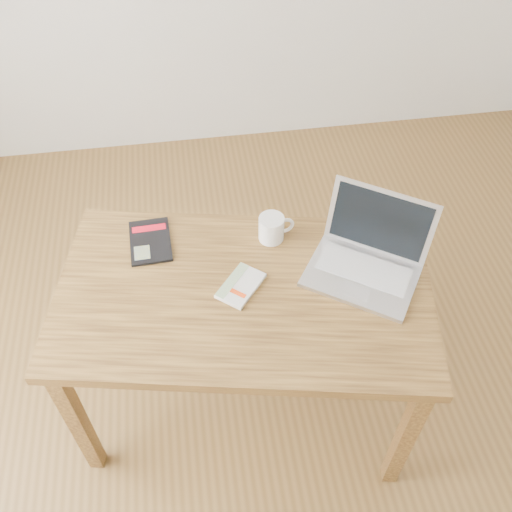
{
  "coord_description": "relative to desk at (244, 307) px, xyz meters",
  "views": [
    {
      "loc": [
        -0.25,
        -1.03,
        2.25
      ],
      "look_at": [
        -0.07,
        0.2,
        0.85
      ],
      "focal_mm": 40.0,
      "sensor_mm": 36.0,
      "label": 1
    }
  ],
  "objects": [
    {
      "name": "laptop",
      "position": [
        0.43,
        0.04,
        0.14
      ],
      "size": [
        0.47,
        0.46,
        0.25
      ],
      "rotation": [
        0.0,
        0.0,
        -0.59
      ],
      "color": "silver",
      "rests_on": "desk"
    },
    {
      "name": "black_guidebook",
      "position": [
        -0.3,
        0.27,
        0.1
      ],
      "size": [
        0.15,
        0.22,
        0.01
      ],
      "rotation": [
        0.0,
        0.0,
        0.04
      ],
      "color": "black",
      "rests_on": "desk"
    },
    {
      "name": "room",
      "position": [
        0.05,
        -0.14,
        0.69
      ],
      "size": [
        4.04,
        4.04,
        2.7
      ],
      "color": "brown",
      "rests_on": "ground"
    },
    {
      "name": "white_guidebook",
      "position": [
        -0.01,
        0.02,
        0.1
      ],
      "size": [
        0.19,
        0.2,
        0.02
      ],
      "rotation": [
        0.0,
        0.0,
        -0.68
      ],
      "color": "beige",
      "rests_on": "desk"
    },
    {
      "name": "coffee_mug",
      "position": [
        0.13,
        0.23,
        0.14
      ],
      "size": [
        0.13,
        0.09,
        0.1
      ],
      "rotation": [
        0.0,
        0.0,
        0.13
      ],
      "color": "white",
      "rests_on": "desk"
    },
    {
      "name": "desk",
      "position": [
        0.0,
        0.0,
        0.0
      ],
      "size": [
        1.38,
        0.95,
        0.75
      ],
      "rotation": [
        0.0,
        0.0,
        -0.2
      ],
      "color": "brown",
      "rests_on": "ground"
    }
  ]
}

